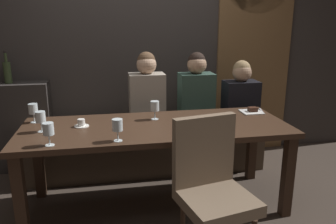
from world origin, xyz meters
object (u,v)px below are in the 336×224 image
(chair_near_side, at_px, (211,182))
(wine_glass_end_left, at_px, (40,117))
(wine_glass_center_front, at_px, (48,130))
(espresso_cup, at_px, (81,124))
(diner_redhead, at_px, (147,95))
(banquette_bench, at_px, (147,151))
(diner_bearded, at_px, (196,93))
(wine_glass_end_right, at_px, (117,126))
(dining_table, at_px, (156,135))
(fork_on_table, at_px, (261,111))
(wine_glass_far_left, at_px, (33,110))
(diner_far_end, at_px, (241,96))
(wine_bottle_pale_label, at_px, (7,72))
(dessert_plate, at_px, (252,111))
(wine_glass_near_right, at_px, (155,107))

(chair_near_side, distance_m, wine_glass_end_left, 1.39)
(wine_glass_center_front, xyz_separation_m, espresso_cup, (0.19, 0.40, -0.09))
(diner_redhead, bearing_deg, espresso_cup, -133.62)
(banquette_bench, xyz_separation_m, wine_glass_center_front, (-0.80, -1.03, 0.63))
(diner_redhead, relative_size, diner_bearded, 1.02)
(wine_glass_end_right, bearing_deg, dining_table, 45.02)
(diner_bearded, bearing_deg, espresso_cup, -150.39)
(chair_near_side, height_order, wine_glass_end_left, chair_near_side)
(espresso_cup, xyz_separation_m, fork_on_table, (1.67, 0.19, -0.02))
(chair_near_side, distance_m, diner_bearded, 1.49)
(diner_bearded, relative_size, wine_glass_far_left, 4.98)
(diner_far_end, bearing_deg, wine_bottle_pale_label, 171.14)
(wine_glass_far_left, xyz_separation_m, espresso_cup, (0.40, -0.19, -0.09))
(espresso_cup, bearing_deg, wine_glass_end_left, -164.83)
(chair_near_side, height_order, wine_glass_end_right, chair_near_side)
(wine_glass_end_left, relative_size, fork_on_table, 0.96)
(banquette_bench, relative_size, wine_bottle_pale_label, 7.67)
(wine_glass_end_left, bearing_deg, espresso_cup, 15.17)
(espresso_cup, bearing_deg, diner_redhead, 46.38)
(diner_redhead, xyz_separation_m, dessert_plate, (0.93, -0.49, -0.09))
(diner_redhead, bearing_deg, wine_glass_end_left, -141.40)
(diner_redhead, height_order, fork_on_table, diner_redhead)
(wine_glass_center_front, xyz_separation_m, wine_glass_end_right, (0.47, 0.00, 0.00))
(diner_redhead, relative_size, wine_glass_end_right, 5.05)
(fork_on_table, bearing_deg, chair_near_side, -114.74)
(wine_glass_near_right, distance_m, wine_glass_end_right, 0.60)
(dining_table, height_order, banquette_bench, dining_table)
(espresso_cup, bearing_deg, chair_near_side, -42.57)
(wine_glass_center_front, xyz_separation_m, wine_glass_near_right, (0.81, 0.50, -0.00))
(wine_glass_center_front, height_order, wine_glass_near_right, same)
(dessert_plate, height_order, fork_on_table, dessert_plate)
(banquette_bench, distance_m, wine_glass_end_right, 1.25)
(diner_far_end, relative_size, wine_glass_near_right, 4.43)
(wine_bottle_pale_label, bearing_deg, wine_glass_end_right, -52.41)
(fork_on_table, bearing_deg, wine_glass_end_left, -157.57)
(wine_glass_center_front, bearing_deg, fork_on_table, 17.72)
(diner_redhead, height_order, diner_bearded, diner_redhead)
(diner_bearded, distance_m, diner_far_end, 0.48)
(wine_glass_end_left, xyz_separation_m, fork_on_table, (1.96, 0.27, -0.11))
(diner_redhead, bearing_deg, chair_near_side, -80.49)
(wine_glass_end_right, bearing_deg, wine_glass_end_left, 151.24)
(dining_table, distance_m, wine_glass_end_left, 0.93)
(wine_glass_center_front, bearing_deg, diner_redhead, 52.40)
(dining_table, distance_m, wine_glass_near_right, 0.26)
(wine_glass_far_left, xyz_separation_m, dessert_plate, (1.95, -0.03, -0.10))
(banquette_bench, bearing_deg, wine_glass_end_left, -141.77)
(dining_table, bearing_deg, wine_glass_far_left, 165.54)
(banquette_bench, bearing_deg, wine_glass_end_right, -107.64)
(diner_bearded, distance_m, wine_glass_near_right, 0.76)
(dining_table, xyz_separation_m, wine_glass_near_right, (0.01, 0.17, 0.20))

